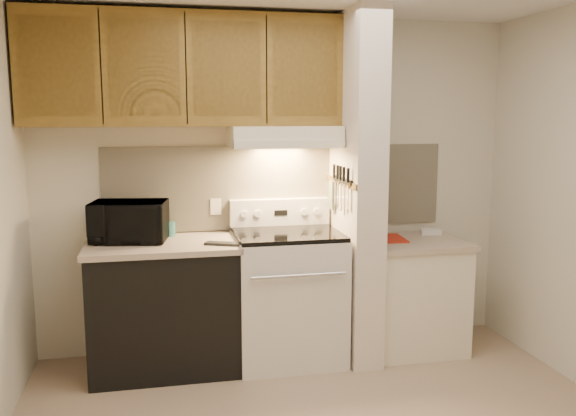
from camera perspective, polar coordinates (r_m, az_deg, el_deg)
name	(u,v)px	position (r m, az deg, el deg)	size (l,w,h in m)	color
wall_back	(278,185)	(4.65, -0.93, 2.18)	(3.60, 0.02, 2.50)	beige
backsplash	(278,187)	(4.64, -0.90, 1.98)	(2.60, 0.02, 0.63)	beige
range_body	(288,298)	(4.48, -0.04, -8.41)	(0.76, 0.65, 0.92)	silver
oven_window	(297,306)	(4.17, 0.88, -9.14)	(0.50, 0.01, 0.30)	black
oven_handle	(299,276)	(4.08, 1.01, -6.35)	(0.02, 0.02, 0.65)	silver
cooktop	(288,234)	(4.37, -0.04, -2.44)	(0.74, 0.64, 0.03)	black
range_backguard	(280,212)	(4.62, -0.78, -0.37)	(0.76, 0.08, 0.20)	silver
range_display	(281,213)	(4.58, -0.68, -0.45)	(0.10, 0.01, 0.04)	black
range_knob_left_outer	(244,214)	(4.53, -4.14, -0.57)	(0.05, 0.05, 0.02)	silver
range_knob_left_inner	(257,214)	(4.54, -2.90, -0.53)	(0.05, 0.05, 0.02)	silver
range_knob_right_inner	(304,212)	(4.61, 1.52, -0.38)	(0.05, 0.05, 0.02)	silver
range_knob_right_outer	(317,212)	(4.64, 2.72, -0.34)	(0.05, 0.05, 0.02)	silver
dishwasher_front	(165,309)	(4.41, -11.48, -9.22)	(1.00, 0.63, 0.87)	black
left_countertop	(163,245)	(4.29, -11.66, -3.43)	(1.04, 0.67, 0.04)	#B5A28E
spoon_rest	(223,244)	(4.14, -6.10, -3.34)	(0.25, 0.08, 0.02)	black
teal_jar	(169,229)	(4.49, -11.08, -1.93)	(0.09, 0.09, 0.10)	#2C6C66
outlet	(216,207)	(4.58, -6.77, 0.12)	(0.08, 0.01, 0.12)	#EFE6CE
microwave	(129,221)	(4.35, -14.63, -1.23)	(0.50, 0.34, 0.28)	black
partition_pillar	(356,189)	(4.44, 6.42, 1.82)	(0.22, 0.70, 2.50)	silver
pillar_trim	(341,182)	(4.40, 4.99, 2.43)	(0.01, 0.70, 0.04)	brown
knife_strip	(342,180)	(4.35, 5.12, 2.62)	(0.02, 0.42, 0.04)	black
knife_blade_a	(347,197)	(4.21, 5.58, 1.04)	(0.01, 0.04, 0.16)	silver
knife_handle_a	(348,175)	(4.18, 5.65, 3.06)	(0.02, 0.02, 0.10)	black
knife_blade_b	(344,197)	(4.29, 5.26, 1.04)	(0.01, 0.04, 0.18)	silver
knife_handle_b	(344,174)	(4.28, 5.25, 3.19)	(0.02, 0.02, 0.10)	black
knife_blade_c	(341,197)	(4.35, 4.98, 1.03)	(0.01, 0.04, 0.20)	silver
knife_handle_c	(340,173)	(4.35, 4.93, 3.29)	(0.02, 0.02, 0.10)	black
knife_blade_d	(338,193)	(4.43, 4.68, 1.43)	(0.01, 0.04, 0.16)	silver
knife_handle_d	(338,172)	(4.42, 4.66, 3.37)	(0.02, 0.02, 0.10)	black
knife_blade_e	(335,193)	(4.50, 4.40, 1.42)	(0.01, 0.04, 0.18)	silver
knife_handle_e	(334,171)	(4.51, 4.34, 3.48)	(0.02, 0.02, 0.10)	black
oven_mitt	(332,195)	(4.57, 4.16, 1.21)	(0.03, 0.09, 0.21)	slate
right_cab_base	(412,297)	(4.78, 11.53, -8.17)	(0.70, 0.60, 0.81)	#EFE6CE
right_countertop	(414,242)	(4.68, 11.69, -3.18)	(0.74, 0.64, 0.04)	#B5A28E
red_folder	(388,238)	(4.66, 9.34, -2.83)	(0.24, 0.32, 0.01)	red
white_box	(431,232)	(4.92, 13.21, -2.16)	(0.15, 0.10, 0.04)	white
range_hood	(284,136)	(4.41, -0.39, 6.71)	(0.78, 0.44, 0.15)	#EFE6CE
hood_lip	(290,144)	(4.20, 0.20, 6.00)	(0.78, 0.04, 0.06)	#EFE6CE
upper_cabinets	(185,70)	(4.37, -9.62, 12.60)	(2.18, 0.33, 0.77)	brown
cab_door_a	(56,66)	(4.25, -20.85, 12.28)	(0.46, 0.01, 0.63)	brown
cab_gap_a	(101,67)	(4.22, -17.11, 12.49)	(0.01, 0.01, 0.73)	black
cab_door_b	(144,68)	(4.21, -13.32, 12.65)	(0.46, 0.01, 0.63)	brown
cab_gap_b	(186,68)	(4.21, -9.52, 12.76)	(0.01, 0.01, 0.73)	black
cab_door_c	(227,69)	(4.24, -5.75, 12.81)	(0.46, 0.01, 0.63)	brown
cab_gap_c	(267,70)	(4.27, -2.02, 12.81)	(0.01, 0.01, 0.73)	black
cab_door_d	(305,70)	(4.33, 1.62, 12.76)	(0.46, 0.01, 0.63)	brown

